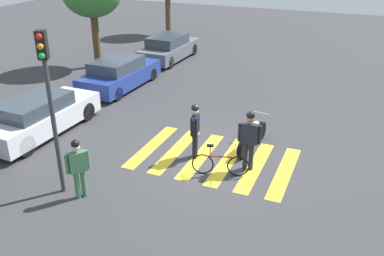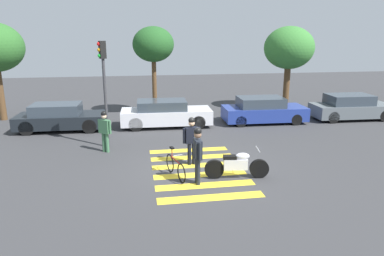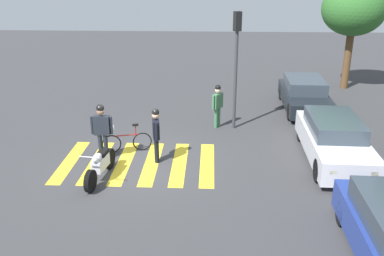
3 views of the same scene
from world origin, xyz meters
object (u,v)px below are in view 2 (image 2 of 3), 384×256
object	(u,v)px
police_motorcycle	(237,165)
officer_on_foot	(198,151)
car_black_suv	(60,117)
car_blue_hatchback	(263,110)
car_grey_coupe	(351,107)
car_white_van	(165,114)
officer_by_motorcycle	(192,137)
leaning_bicycle	(175,167)
pedestrian_bystander	(105,129)
traffic_light_pole	(104,78)

from	to	relation	value
police_motorcycle	officer_on_foot	xyz separation A→B (m)	(-1.38, -0.25, 0.66)
car_black_suv	car_blue_hatchback	bearing A→B (deg)	-0.51
car_grey_coupe	car_white_van	bearing A→B (deg)	179.77
officer_by_motorcycle	car_black_suv	bearing A→B (deg)	134.54
car_black_suv	car_white_van	world-z (taller)	car_white_van
car_white_van	car_blue_hatchback	world-z (taller)	car_blue_hatchback
police_motorcycle	car_grey_coupe	size ratio (longest dim) A/B	0.48
car_grey_coupe	car_black_suv	bearing A→B (deg)	179.43
leaning_bicycle	pedestrian_bystander	xyz separation A→B (m)	(-2.55, 3.10, 0.63)
car_grey_coupe	officer_on_foot	bearing A→B (deg)	-143.71
pedestrian_bystander	car_grey_coupe	xyz separation A→B (m)	(13.39, 3.72, -0.31)
leaning_bicycle	officer_by_motorcycle	size ratio (longest dim) A/B	0.91
leaning_bicycle	officer_by_motorcycle	xyz separation A→B (m)	(0.74, 1.10, 0.69)
officer_on_foot	pedestrian_bystander	distance (m)	4.94
pedestrian_bystander	officer_by_motorcycle	bearing A→B (deg)	-31.32
officer_on_foot	police_motorcycle	bearing A→B (deg)	10.13
car_grey_coupe	car_blue_hatchback	bearing A→B (deg)	179.32
pedestrian_bystander	officer_on_foot	bearing A→B (deg)	-49.69
pedestrian_bystander	car_grey_coupe	size ratio (longest dim) A/B	0.38
officer_on_foot	traffic_light_pole	size ratio (longest dim) A/B	0.43
police_motorcycle	traffic_light_pole	size ratio (longest dim) A/B	0.49
officer_by_motorcycle	pedestrian_bystander	xyz separation A→B (m)	(-3.28, 2.00, -0.06)
leaning_bicycle	traffic_light_pole	xyz separation A→B (m)	(-2.50, 3.75, 2.62)
police_motorcycle	traffic_light_pole	xyz separation A→B (m)	(-4.54, 4.17, 2.52)
leaning_bicycle	police_motorcycle	bearing A→B (deg)	-11.64
police_motorcycle	car_white_van	world-z (taller)	car_white_van
traffic_light_pole	leaning_bicycle	bearing A→B (deg)	-56.26
leaning_bicycle	car_black_suv	bearing A→B (deg)	125.86
pedestrian_bystander	car_black_suv	world-z (taller)	pedestrian_bystander
leaning_bicycle	car_white_van	distance (m)	6.88
officer_on_foot	pedestrian_bystander	world-z (taller)	officer_on_foot
officer_on_foot	pedestrian_bystander	size ratio (longest dim) A/B	1.10
car_white_van	car_grey_coupe	xyz separation A→B (m)	(10.58, -0.04, -0.00)
officer_by_motorcycle	traffic_light_pole	distance (m)	4.60
car_grey_coupe	traffic_light_pole	size ratio (longest dim) A/B	1.01
pedestrian_bystander	police_motorcycle	bearing A→B (deg)	-37.55
pedestrian_bystander	car_black_suv	size ratio (longest dim) A/B	0.39
police_motorcycle	car_white_van	distance (m)	7.50
police_motorcycle	pedestrian_bystander	xyz separation A→B (m)	(-4.58, 3.52, 0.53)
police_motorcycle	officer_on_foot	size ratio (longest dim) A/B	1.15
officer_by_motorcycle	car_blue_hatchback	size ratio (longest dim) A/B	0.40
car_grey_coupe	police_motorcycle	bearing A→B (deg)	-140.59
officer_on_foot	officer_by_motorcycle	bearing A→B (deg)	87.19
police_motorcycle	officer_on_foot	distance (m)	1.55
officer_on_foot	car_black_suv	distance (m)	9.55
officer_by_motorcycle	pedestrian_bystander	distance (m)	3.84
police_motorcycle	car_blue_hatchback	bearing A→B (deg)	63.69
officer_by_motorcycle	car_grey_coupe	world-z (taller)	officer_by_motorcycle
leaning_bicycle	traffic_light_pole	distance (m)	5.21
officer_on_foot	car_grey_coupe	bearing A→B (deg)	36.29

